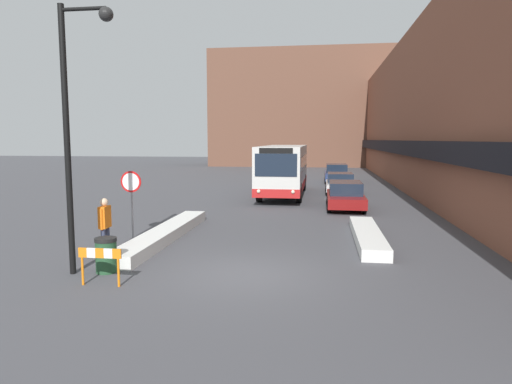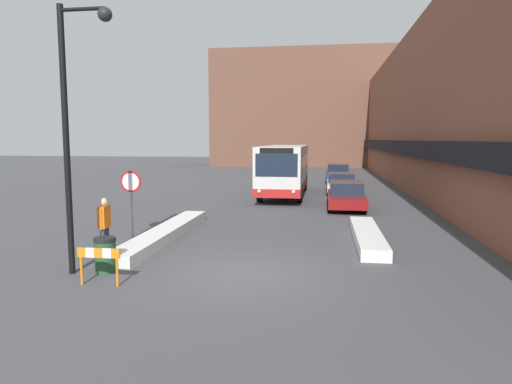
# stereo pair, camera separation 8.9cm
# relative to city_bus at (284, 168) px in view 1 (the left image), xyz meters

# --- Properties ---
(ground_plane) EXTENTS (160.00, 160.00, 0.00)m
(ground_plane) POSITION_rel_city_bus_xyz_m (0.42, -17.27, -1.74)
(ground_plane) COLOR #47474C
(building_row_right) EXTENTS (5.50, 60.00, 10.81)m
(building_row_right) POSITION_rel_city_bus_xyz_m (10.40, 6.73, 3.64)
(building_row_right) COLOR brown
(building_row_right) RESTS_ON ground_plane
(building_backdrop_far) EXTENTS (26.00, 8.00, 15.28)m
(building_backdrop_far) POSITION_rel_city_bus_xyz_m (0.42, 34.03, 5.89)
(building_backdrop_far) COLOR brown
(building_backdrop_far) RESTS_ON ground_plane
(snow_bank_left) EXTENTS (0.90, 8.05, 0.39)m
(snow_bank_left) POSITION_rel_city_bus_xyz_m (-3.18, -13.40, -1.55)
(snow_bank_left) COLOR silver
(snow_bank_left) RESTS_ON ground_plane
(snow_bank_right) EXTENTS (0.90, 5.87, 0.38)m
(snow_bank_right) POSITION_rel_city_bus_xyz_m (4.02, -12.67, -1.55)
(snow_bank_right) COLOR silver
(snow_bank_right) RESTS_ON ground_plane
(city_bus) EXTENTS (2.57, 10.36, 3.17)m
(city_bus) POSITION_rel_city_bus_xyz_m (0.00, 0.00, 0.00)
(city_bus) COLOR silver
(city_bus) RESTS_ON ground_plane
(parked_car_front) EXTENTS (1.89, 4.71, 1.39)m
(parked_car_front) POSITION_rel_city_bus_xyz_m (3.62, -4.98, -1.04)
(parked_car_front) COLOR maroon
(parked_car_front) RESTS_ON ground_plane
(parked_car_middle) EXTENTS (1.90, 4.27, 1.35)m
(parked_car_middle) POSITION_rel_city_bus_xyz_m (3.62, 1.82, -1.05)
(parked_car_middle) COLOR silver
(parked_car_middle) RESTS_ON ground_plane
(parked_car_back) EXTENTS (1.94, 4.70, 1.53)m
(parked_car_back) POSITION_rel_city_bus_xyz_m (3.62, 9.66, -0.98)
(parked_car_back) COLOR navy
(parked_car_back) RESTS_ON ground_plane
(stop_sign) EXTENTS (0.76, 0.08, 2.46)m
(stop_sign) POSITION_rel_city_bus_xyz_m (-4.33, -13.57, 0.05)
(stop_sign) COLOR gray
(stop_sign) RESTS_ON ground_plane
(street_lamp) EXTENTS (1.46, 0.36, 6.96)m
(street_lamp) POSITION_rel_city_bus_xyz_m (-3.91, -17.84, 2.52)
(street_lamp) COLOR black
(street_lamp) RESTS_ON ground_plane
(pedestrian) EXTENTS (0.24, 0.59, 1.80)m
(pedestrian) POSITION_rel_city_bus_xyz_m (-4.16, -15.99, -0.66)
(pedestrian) COLOR #333851
(pedestrian) RESTS_ON ground_plane
(trash_bin) EXTENTS (0.59, 0.59, 0.95)m
(trash_bin) POSITION_rel_city_bus_xyz_m (-3.34, -17.60, -1.26)
(trash_bin) COLOR #234C2D
(trash_bin) RESTS_ON ground_plane
(construction_barricade) EXTENTS (1.10, 0.06, 0.94)m
(construction_barricade) POSITION_rel_city_bus_xyz_m (-2.95, -18.71, -1.08)
(construction_barricade) COLOR orange
(construction_barricade) RESTS_ON ground_plane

